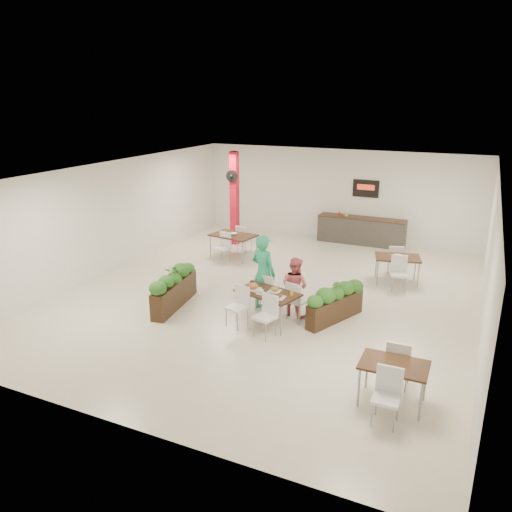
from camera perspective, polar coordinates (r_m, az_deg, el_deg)
The scene contains 12 objects.
ground at distance 13.09m, azimuth 1.79°, elevation -4.41°, with size 12.00×12.00×0.00m, color beige.
room_shell at distance 12.47m, azimuth 1.88°, elevation 4.16°, with size 10.10×12.10×3.22m.
red_column at distance 17.14m, azimuth -2.49°, elevation 6.69°, with size 0.40×0.41×3.20m.
service_counter at distance 17.79m, azimuth 11.93°, elevation 2.93°, with size 3.00×0.64×2.20m.
main_table at distance 11.29m, azimuth 1.30°, elevation -4.65°, with size 1.61×1.89×0.92m.
diner_man at distance 11.88m, azimuth 0.84°, elevation -1.93°, with size 0.68×0.45×1.87m, color #27A97B.
diner_woman at distance 11.68m, azimuth 4.43°, elevation -3.50°, with size 0.69×0.54×1.43m, color #E0636C.
planter_left at distance 12.33m, azimuth -9.34°, elevation -3.47°, with size 0.64×2.04×1.08m.
planter_right at distance 11.56m, azimuth 9.06°, elevation -5.10°, with size 0.95×1.71×0.94m.
side_table_a at distance 15.89m, azimuth -2.60°, elevation 2.09°, with size 1.51×1.67×0.92m.
side_table_b at distance 14.23m, azimuth 15.86°, elevation -0.54°, with size 1.36×1.67×0.92m.
side_table_c at distance 8.75m, azimuth 15.45°, elevation -12.55°, with size 1.11×1.62×0.92m.
Camera 1 is at (4.68, -11.17, 4.95)m, focal length 35.00 mm.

